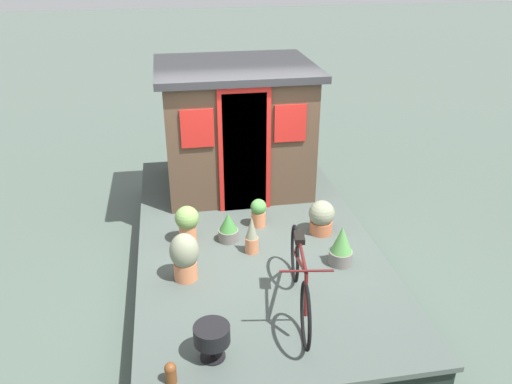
# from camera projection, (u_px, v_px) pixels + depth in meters

# --- Properties ---
(ground_plane) EXTENTS (60.00, 60.00, 0.00)m
(ground_plane) POSITION_uv_depth(u_px,v_px,m) (253.00, 262.00, 7.02)
(ground_plane) COLOR #47564C
(houseboat_deck) EXTENTS (5.36, 2.97, 0.46)m
(houseboat_deck) POSITION_uv_depth(u_px,v_px,m) (253.00, 248.00, 6.92)
(houseboat_deck) COLOR #424C47
(houseboat_deck) RESTS_ON ground_plane
(houseboat_cabin) EXTENTS (1.92, 2.30, 1.88)m
(houseboat_cabin) POSITION_uv_depth(u_px,v_px,m) (236.00, 126.00, 7.79)
(houseboat_cabin) COLOR #4C3828
(houseboat_cabin) RESTS_ON houseboat_deck
(bicycle) EXTENTS (1.70, 0.50, 0.78)m
(bicycle) POSITION_uv_depth(u_px,v_px,m) (300.00, 278.00, 5.28)
(bicycle) COLOR black
(bicycle) RESTS_ON houseboat_deck
(potted_plant_fern) EXTENTS (0.30, 0.30, 0.50)m
(potted_plant_fern) POSITION_uv_depth(u_px,v_px,m) (187.00, 222.00, 6.51)
(potted_plant_fern) COLOR #C6754C
(potted_plant_fern) RESTS_ON houseboat_deck
(potted_plant_thyme) EXTENTS (0.16, 0.16, 0.49)m
(potted_plant_thyme) POSITION_uv_depth(u_px,v_px,m) (252.00, 236.00, 6.30)
(potted_plant_thyme) COLOR #C6754C
(potted_plant_thyme) RESTS_ON houseboat_deck
(potted_plant_ivy) EXTENTS (0.34, 0.34, 0.46)m
(potted_plant_ivy) POSITION_uv_depth(u_px,v_px,m) (321.00, 217.00, 6.73)
(potted_plant_ivy) COLOR #B2603D
(potted_plant_ivy) RESTS_ON houseboat_deck
(potted_plant_basil) EXTENTS (0.21, 0.21, 0.39)m
(potted_plant_basil) POSITION_uv_depth(u_px,v_px,m) (259.00, 212.00, 6.90)
(potted_plant_basil) COLOR #C6754C
(potted_plant_basil) RESTS_ON houseboat_deck
(potted_plant_sage) EXTENTS (0.26, 0.26, 0.39)m
(potted_plant_sage) POSITION_uv_depth(u_px,v_px,m) (228.00, 228.00, 6.58)
(potted_plant_sage) COLOR slate
(potted_plant_sage) RESTS_ON houseboat_deck
(potted_plant_geranium) EXTENTS (0.28, 0.28, 0.50)m
(potted_plant_geranium) POSITION_uv_depth(u_px,v_px,m) (341.00, 246.00, 6.07)
(potted_plant_geranium) COLOR slate
(potted_plant_geranium) RESTS_ON houseboat_deck
(potted_plant_mint) EXTENTS (0.33, 0.33, 0.58)m
(potted_plant_mint) POSITION_uv_depth(u_px,v_px,m) (185.00, 256.00, 5.77)
(potted_plant_mint) COLOR #C6754C
(potted_plant_mint) RESTS_ON houseboat_deck
(charcoal_grill) EXTENTS (0.34, 0.34, 0.35)m
(charcoal_grill) POSITION_uv_depth(u_px,v_px,m) (212.00, 336.00, 4.68)
(charcoal_grill) COLOR black
(charcoal_grill) RESTS_ON houseboat_deck
(mooring_bollard) EXTENTS (0.11, 0.11, 0.21)m
(mooring_bollard) POSITION_uv_depth(u_px,v_px,m) (171.00, 372.00, 4.47)
(mooring_bollard) COLOR brown
(mooring_bollard) RESTS_ON houseboat_deck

